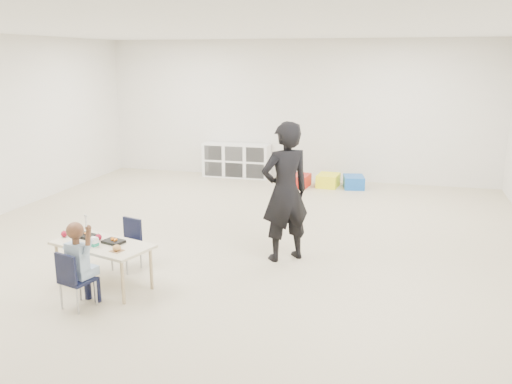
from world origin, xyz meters
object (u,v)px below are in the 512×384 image
(table, at_px, (104,265))
(child, at_px, (76,263))
(adult, at_px, (285,192))
(chair_near, at_px, (77,279))
(cubby_shelf, at_px, (237,160))

(table, bearing_deg, child, -73.06)
(adult, bearing_deg, chair_near, 7.97)
(table, xyz_separation_m, chair_near, (0.01, -0.51, 0.05))
(child, bearing_deg, cubby_shelf, 108.15)
(cubby_shelf, xyz_separation_m, adult, (1.98, -4.41, 0.51))
(chair_near, relative_size, cubby_shelf, 0.43)
(child, height_order, cubby_shelf, child)
(chair_near, bearing_deg, cubby_shelf, 108.15)
(table, bearing_deg, adult, 53.60)
(cubby_shelf, bearing_deg, child, -87.47)
(table, distance_m, adult, 2.26)
(table, distance_m, chair_near, 0.52)
(chair_near, xyz_separation_m, child, (0.00, 0.00, 0.17))
(cubby_shelf, bearing_deg, table, -87.36)
(cubby_shelf, bearing_deg, adult, -65.80)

